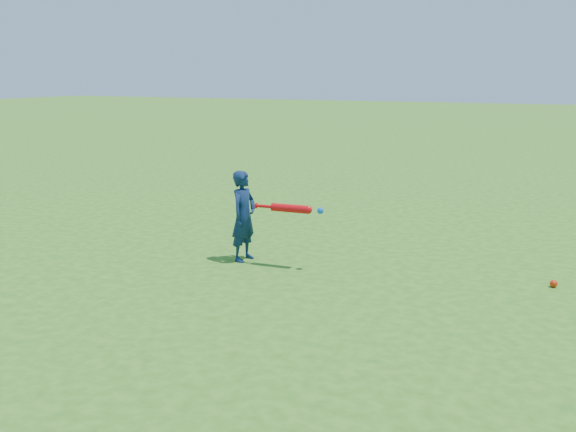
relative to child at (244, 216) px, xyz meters
The scene contains 4 objects.
ground 0.73m from the child, 133.16° to the left, with size 80.00×80.00×0.00m, color #2E6C19.
child is the anchor object (origin of this frame).
ground_ball_red 3.10m from the child, ahead, with size 0.07×0.07×0.07m, color red.
bat_swing 0.59m from the child, ahead, with size 0.74×0.11×0.08m.
Camera 1 is at (3.63, -6.12, 1.93)m, focal length 40.00 mm.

